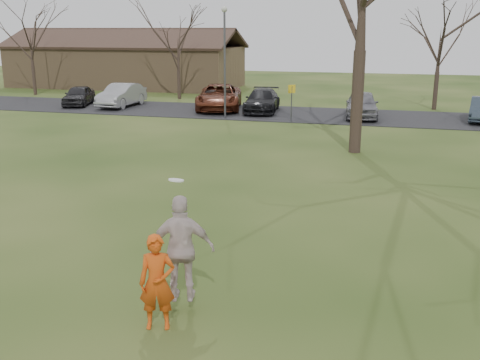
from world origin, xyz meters
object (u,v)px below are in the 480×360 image
at_px(car_0, 79,95).
at_px(lamp_post, 225,48).
at_px(car_4, 362,104).
at_px(car_3, 262,101).
at_px(catching_play, 182,249).
at_px(player_defender, 157,282).
at_px(building, 126,65).
at_px(car_1, 122,95).
at_px(car_2, 219,97).

xyz_separation_m(car_0, lamp_post, (11.11, -2.54, 3.27)).
bearing_deg(lamp_post, car_4, 15.15).
bearing_deg(car_3, catching_play, -86.21).
height_order(player_defender, catching_play, catching_play).
bearing_deg(lamp_post, catching_play, -75.02).
relative_size(catching_play, lamp_post, 0.37).
xyz_separation_m(catching_play, building, (-19.98, 37.84, 0.71)).
distance_m(building, lamp_post, 20.99).
bearing_deg(catching_play, lamp_post, 104.98).
bearing_deg(car_1, car_2, 3.57).
distance_m(car_0, car_1, 3.11).
relative_size(car_2, catching_play, 2.47).
bearing_deg(lamp_post, player_defender, -75.92).
height_order(car_1, car_3, car_1).
height_order(car_1, building, building).
height_order(car_0, building, building).
height_order(player_defender, car_1, player_defender).
xyz_separation_m(player_defender, car_1, (-13.79, 25.73, -0.06)).
distance_m(car_0, lamp_post, 11.86).
relative_size(player_defender, car_2, 0.30).
distance_m(car_3, building, 20.10).
xyz_separation_m(car_2, catching_play, (7.31, -25.43, 0.38)).
xyz_separation_m(car_1, car_3, (9.56, 0.10, -0.06)).
distance_m(car_1, car_2, 6.70).
bearing_deg(building, player_defender, -62.83).
height_order(car_3, car_4, car_4).
bearing_deg(car_3, car_1, 174.44).
relative_size(car_3, lamp_post, 0.76).
xyz_separation_m(car_3, lamp_post, (-1.55, -2.82, 3.24)).
relative_size(car_3, building, 0.23).
height_order(car_0, car_2, car_2).
bearing_deg(catching_play, car_1, 119.18).
xyz_separation_m(car_3, building, (-15.55, 12.68, 1.20)).
xyz_separation_m(player_defender, car_4, (1.90, 25.10, -0.05)).
bearing_deg(lamp_post, car_3, 61.17).
bearing_deg(car_1, car_4, -1.95).
relative_size(car_0, car_4, 0.86).
bearing_deg(building, lamp_post, -47.91).
distance_m(car_4, catching_play, 24.48).
distance_m(player_defender, lamp_post, 23.94).
bearing_deg(catching_play, car_2, 106.03).
bearing_deg(car_3, car_4, -13.09).
bearing_deg(car_4, car_3, 168.28).
xyz_separation_m(building, lamp_post, (14.00, -15.50, 2.04)).
bearing_deg(player_defender, car_1, 100.70).
xyz_separation_m(car_1, catching_play, (13.99, -25.06, 0.43)).
relative_size(player_defender, car_4, 0.38).
relative_size(player_defender, building, 0.08).
distance_m(car_3, lamp_post, 4.57).
xyz_separation_m(catching_play, lamp_post, (-5.98, 22.34, 2.75)).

